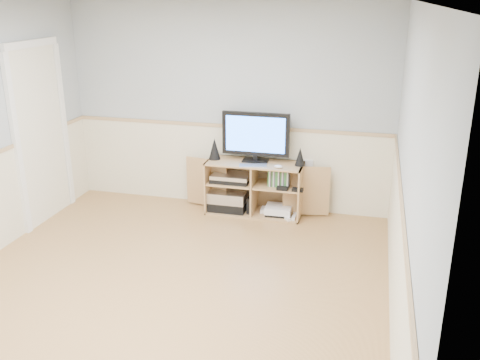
% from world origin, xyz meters
% --- Properties ---
extents(room, '(4.04, 4.54, 2.54)m').
position_xyz_m(room, '(-0.06, 0.12, 1.22)').
color(room, tan).
rests_on(room, ground).
extents(media_cabinet, '(1.80, 0.43, 0.65)m').
position_xyz_m(media_cabinet, '(0.39, 2.06, 0.33)').
color(media_cabinet, tan).
rests_on(media_cabinet, floor).
extents(monitor, '(0.81, 0.18, 0.60)m').
position_xyz_m(monitor, '(0.39, 2.05, 0.97)').
color(monitor, black).
rests_on(monitor, media_cabinet).
extents(speaker_left, '(0.14, 0.14, 0.26)m').
position_xyz_m(speaker_left, '(-0.11, 2.02, 0.78)').
color(speaker_left, black).
rests_on(speaker_left, media_cabinet).
extents(speaker_right, '(0.12, 0.12, 0.22)m').
position_xyz_m(speaker_right, '(0.93, 2.02, 0.76)').
color(speaker_right, black).
rests_on(speaker_right, media_cabinet).
extents(keyboard, '(0.34, 0.20, 0.01)m').
position_xyz_m(keyboard, '(0.40, 1.86, 0.66)').
color(keyboard, silver).
rests_on(keyboard, media_cabinet).
extents(mouse, '(0.10, 0.07, 0.04)m').
position_xyz_m(mouse, '(0.70, 1.86, 0.67)').
color(mouse, white).
rests_on(mouse, media_cabinet).
extents(av_components, '(0.53, 0.34, 0.47)m').
position_xyz_m(av_components, '(0.08, 2.00, 0.22)').
color(av_components, black).
rests_on(av_components, media_cabinet).
extents(game_consoles, '(0.45, 0.30, 0.11)m').
position_xyz_m(game_consoles, '(0.69, 1.99, 0.07)').
color(game_consoles, white).
rests_on(game_consoles, media_cabinet).
extents(game_cases, '(0.25, 0.13, 0.19)m').
position_xyz_m(game_cases, '(0.70, 1.98, 0.48)').
color(game_cases, '#3F8C3F').
rests_on(game_cases, media_cabinet).
extents(wall_outlet, '(0.12, 0.03, 0.12)m').
position_xyz_m(wall_outlet, '(1.00, 2.23, 0.60)').
color(wall_outlet, white).
rests_on(wall_outlet, wall_back).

